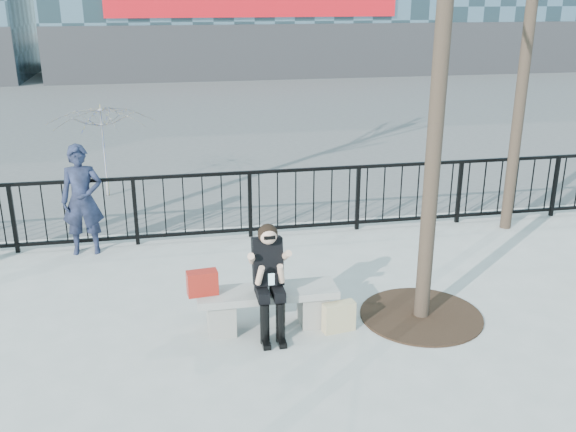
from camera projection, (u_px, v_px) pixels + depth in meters
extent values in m
plane|color=gray|center=(268.00, 327.00, 7.67)|extent=(120.00, 120.00, 0.00)
cube|color=#474747|center=(197.00, 110.00, 21.56)|extent=(60.00, 23.00, 0.01)
cube|color=black|center=(237.00, 173.00, 10.08)|extent=(14.00, 0.05, 0.05)
cube|color=black|center=(238.00, 230.00, 10.40)|extent=(14.00, 0.05, 0.05)
cube|color=#2D2D30|center=(255.00, 53.00, 28.14)|extent=(18.00, 0.08, 2.40)
cube|color=red|center=(255.00, 5.00, 27.41)|extent=(12.60, 0.12, 1.00)
cylinder|color=black|center=(531.00, 11.00, 9.71)|extent=(0.18, 0.18, 7.00)
cylinder|color=black|center=(421.00, 315.00, 7.91)|extent=(1.50, 1.50, 0.02)
cube|color=slate|center=(221.00, 316.00, 7.50)|extent=(0.32, 0.38, 0.40)
cube|color=slate|center=(313.00, 308.00, 7.70)|extent=(0.32, 0.38, 0.40)
cube|color=gray|center=(267.00, 293.00, 7.52)|extent=(1.65, 0.46, 0.09)
cube|color=#9F1C13|center=(202.00, 283.00, 7.34)|extent=(0.37, 0.20, 0.29)
cube|color=#C9B98E|center=(339.00, 317.00, 7.52)|extent=(0.40, 0.20, 0.36)
imported|color=black|center=(82.00, 200.00, 9.56)|extent=(0.62, 0.41, 1.69)
imported|color=gold|center=(104.00, 152.00, 12.18)|extent=(2.26, 2.29, 1.80)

